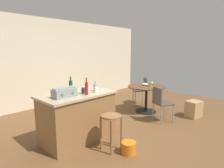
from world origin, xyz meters
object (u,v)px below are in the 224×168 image
object	(u,v)px
dining_table	(146,92)
toolbox	(64,93)
folding_chair_near	(161,102)
cardboard_box	(194,109)
bottle_0	(95,87)
wooden_stool	(111,124)
bottle_1	(71,86)
folding_chair_far	(141,89)
bottle_2	(87,88)
cup_2	(84,88)
serving_bowl	(145,84)
cup_0	(84,90)
cup_1	(96,90)
plastic_bucket	(129,148)
wine_glass	(152,83)
kitchen_island	(78,117)

from	to	relation	value
dining_table	toolbox	bearing A→B (deg)	-178.83
folding_chair_near	cardboard_box	xyz separation A→B (m)	(0.90, -0.47, -0.29)
toolbox	bottle_0	distance (m)	0.70
wooden_stool	bottle_1	size ratio (longest dim) A/B	2.03
folding_chair_near	toolbox	world-z (taller)	toolbox
folding_chair_far	toolbox	distance (m)	3.35
folding_chair_near	bottle_2	size ratio (longest dim) A/B	2.70
cup_2	serving_bowl	world-z (taller)	cup_2
dining_table	cup_0	xyz separation A→B (m)	(-2.26, -0.06, 0.40)
bottle_0	cup_1	size ratio (longest dim) A/B	1.87
cardboard_box	plastic_bucket	xyz separation A→B (m)	(-2.58, 0.12, -0.11)
serving_bowl	cardboard_box	bearing A→B (deg)	-70.76
folding_chair_near	cup_2	xyz separation A→B (m)	(-1.68, 0.83, 0.46)
folding_chair_far	cup_0	world-z (taller)	cup_0
cup_2	wine_glass	world-z (taller)	cup_2
folding_chair_far	cup_0	bearing A→B (deg)	-167.44
plastic_bucket	serving_bowl	bearing A→B (deg)	27.64
wooden_stool	folding_chair_far	xyz separation A→B (m)	(2.78, 1.29, 0.05)
wooden_stool	serving_bowl	xyz separation A→B (m)	(2.25, 0.81, 0.32)
dining_table	kitchen_island	bearing A→B (deg)	179.64
toolbox	serving_bowl	xyz separation A→B (m)	(2.73, 0.15, -0.22)
bottle_0	kitchen_island	bearing A→B (deg)	166.73
serving_bowl	bottle_0	bearing A→B (deg)	-175.31
dining_table	cup_2	xyz separation A→B (m)	(-2.09, 0.14, 0.39)
folding_chair_near	plastic_bucket	bearing A→B (deg)	-168.35
bottle_2	cup_2	world-z (taller)	bottle_2
kitchen_island	cup_0	bearing A→B (deg)	-38.36
folding_chair_far	toolbox	size ratio (longest dim) A/B	2.09
kitchen_island	cup_0	size ratio (longest dim) A/B	12.01
cup_0	cup_1	bearing A→B (deg)	-31.43
cup_0	cup_1	distance (m)	0.23
plastic_bucket	toolbox	bearing A→B (deg)	120.77
wooden_stool	folding_chair_near	bearing A→B (deg)	1.17
plastic_bucket	cup_1	bearing A→B (deg)	88.07
folding_chair_near	bottle_2	world-z (taller)	bottle_2
bottle_0	cup_2	world-z (taller)	bottle_0
wine_glass	bottle_2	bearing A→B (deg)	-179.45
kitchen_island	dining_table	size ratio (longest dim) A/B	1.35
toolbox	kitchen_island	bearing A→B (deg)	12.31
wooden_stool	bottle_0	bearing A→B (deg)	71.21
toolbox	cup_0	xyz separation A→B (m)	(0.42, -0.01, -0.03)
bottle_0	cup_0	world-z (taller)	bottle_0
toolbox	cup_0	distance (m)	0.42
kitchen_island	bottle_2	size ratio (longest dim) A/B	4.46
wooden_stool	dining_table	size ratio (longest dim) A/B	0.60
cup_1	wine_glass	xyz separation A→B (m)	(2.06, 0.01, -0.12)
bottle_0	cup_2	distance (m)	0.25
folding_chair_far	cup_2	xyz separation A→B (m)	(-2.68, -0.43, 0.46)
cup_1	folding_chair_far	bearing A→B (deg)	15.87
bottle_1	cup_0	distance (m)	0.31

